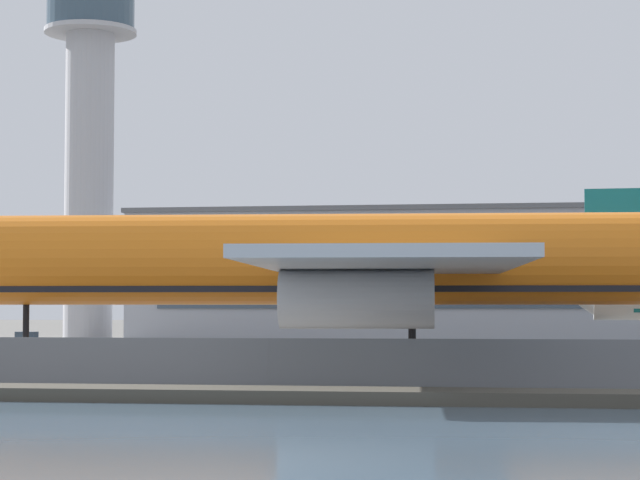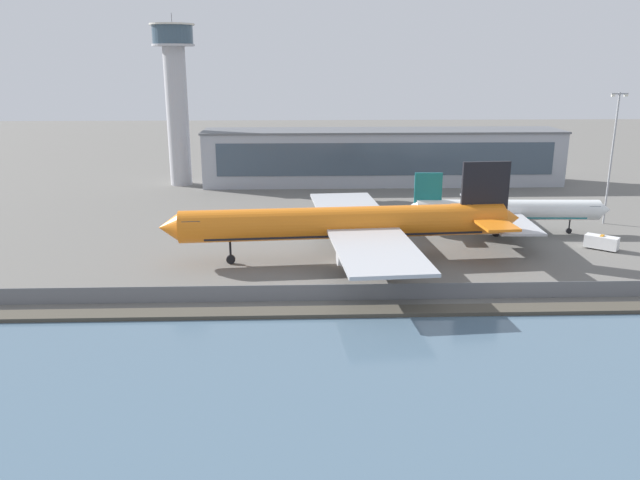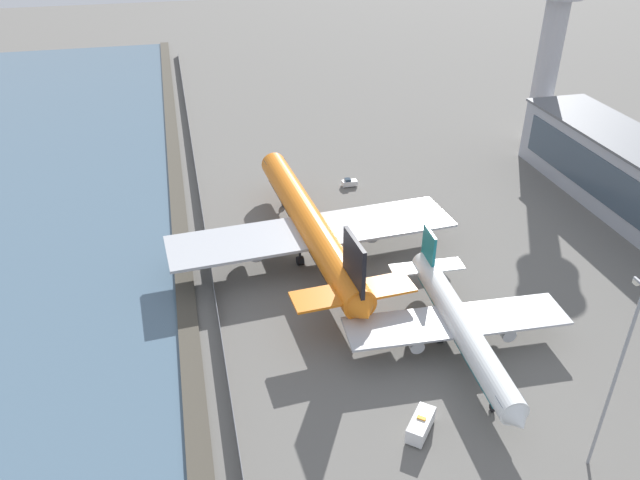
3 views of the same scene
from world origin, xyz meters
name	(u,v)px [view 3 (image 3 of 3)]	position (x,y,z in m)	size (l,w,h in m)	color
ground_plane	(300,249)	(0.00, 0.00, 0.00)	(500.00, 500.00, 0.00)	#66635E
shoreline_seawall	(183,262)	(0.00, -20.50, 0.25)	(320.00, 3.00, 0.50)	#474238
perimeter_fence	(209,255)	(0.00, -16.00, 1.11)	(280.00, 0.10, 2.22)	slate
cargo_jet_orange	(310,225)	(1.92, 1.55, 5.87)	(57.08, 49.58, 15.40)	orange
passenger_jet_white_teal	(460,324)	(31.20, 16.30, 4.30)	(37.47, 31.97, 11.27)	white
baggage_tug	(349,183)	(-22.70, 15.51, 0.81)	(1.66, 3.23, 1.80)	white
ops_van	(421,424)	(44.35, 5.78, 1.28)	(5.34, 4.95, 2.48)	white
control_tower	(551,45)	(-36.09, 66.51, 23.62)	(10.74, 10.74, 41.55)	#ADADB2
apron_light_mast_apron_west	(617,373)	(53.09, 22.80, 13.76)	(3.20, 0.40, 24.89)	#93969B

